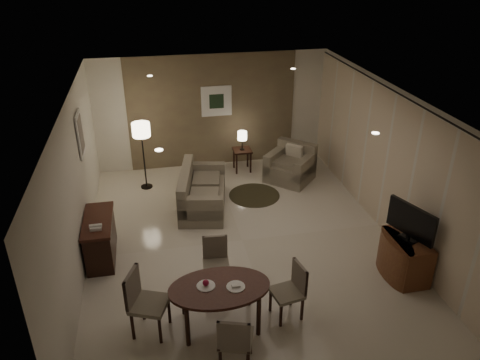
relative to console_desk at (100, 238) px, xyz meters
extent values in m
cube|color=beige|center=(2.49, 0.00, -0.38)|extent=(5.50, 7.00, 0.00)
cube|color=white|center=(2.49, 0.00, 2.33)|extent=(5.50, 7.00, 0.00)
cube|color=#716346|center=(2.49, 3.50, 0.98)|extent=(5.50, 0.00, 2.70)
cube|color=silver|center=(-0.26, 0.00, 0.98)|extent=(0.00, 7.00, 2.70)
cube|color=silver|center=(5.24, 0.00, 0.98)|extent=(0.00, 7.00, 2.70)
cube|color=#716346|center=(2.49, 3.48, 0.98)|extent=(3.96, 0.03, 2.70)
cylinder|color=black|center=(5.17, 0.00, 2.27)|extent=(0.03, 6.80, 0.03)
cube|color=silver|center=(2.59, 3.46, 1.23)|extent=(0.72, 0.03, 0.72)
cube|color=black|center=(2.59, 3.44, 1.23)|extent=(0.34, 0.01, 0.34)
cube|color=silver|center=(-0.23, 1.20, 1.48)|extent=(0.03, 0.60, 0.80)
cube|color=gray|center=(-0.21, 1.20, 1.48)|extent=(0.01, 0.46, 0.64)
cylinder|color=white|center=(1.09, -1.80, 2.31)|extent=(0.10, 0.10, 0.01)
cylinder|color=white|center=(3.89, -1.80, 2.31)|extent=(0.10, 0.10, 0.01)
cylinder|color=white|center=(1.09, 1.80, 2.31)|extent=(0.10, 0.10, 0.01)
cylinder|color=white|center=(3.89, 1.80, 2.31)|extent=(0.10, 0.10, 0.01)
cylinder|color=white|center=(1.57, -1.96, 0.30)|extent=(0.26, 0.26, 0.02)
cylinder|color=white|center=(1.97, -2.06, 0.30)|extent=(0.26, 0.26, 0.02)
sphere|color=#A21234|center=(1.57, -1.96, 0.35)|extent=(0.09, 0.09, 0.09)
cube|color=white|center=(1.97, -2.06, 0.32)|extent=(0.12, 0.08, 0.03)
cylinder|color=#3D3622|center=(3.10, 1.64, -0.37)|extent=(1.10, 1.10, 0.01)
camera|label=1|loc=(1.01, -7.05, 4.51)|focal=35.00mm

